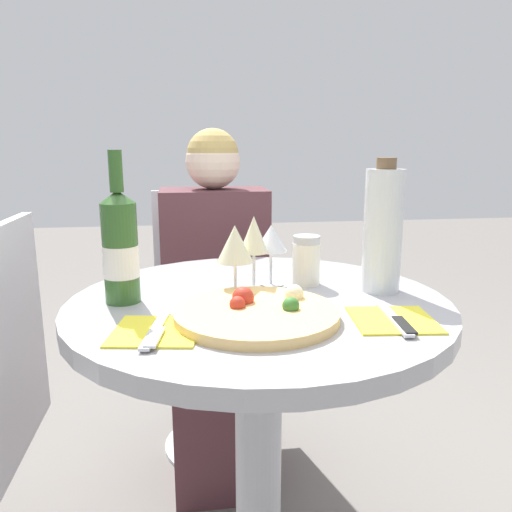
{
  "coord_description": "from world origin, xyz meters",
  "views": [
    {
      "loc": [
        -0.15,
        -1.01,
        1.1
      ],
      "look_at": [
        -0.01,
        -0.03,
        0.88
      ],
      "focal_mm": 35.0,
      "sensor_mm": 36.0,
      "label": 1
    }
  ],
  "objects_px": {
    "wine_bottle": "(120,248)",
    "tall_carafe": "(383,230)",
    "chair_behind_diner": "(215,326)",
    "dining_table": "(258,380)",
    "seated_diner": "(217,322)",
    "pizza_large": "(257,313)"
  },
  "relations": [
    {
      "from": "tall_carafe",
      "to": "wine_bottle",
      "type": "bearing_deg",
      "value": -179.82
    },
    {
      "from": "wine_bottle",
      "to": "seated_diner",
      "type": "bearing_deg",
      "value": 67.86
    },
    {
      "from": "wine_bottle",
      "to": "tall_carafe",
      "type": "bearing_deg",
      "value": 0.18
    },
    {
      "from": "seated_diner",
      "to": "tall_carafe",
      "type": "height_order",
      "value": "seated_diner"
    },
    {
      "from": "pizza_large",
      "to": "dining_table",
      "type": "bearing_deg",
      "value": 80.54
    },
    {
      "from": "chair_behind_diner",
      "to": "tall_carafe",
      "type": "bearing_deg",
      "value": 114.88
    },
    {
      "from": "wine_bottle",
      "to": "tall_carafe",
      "type": "distance_m",
      "value": 0.56
    },
    {
      "from": "chair_behind_diner",
      "to": "wine_bottle",
      "type": "relative_size",
      "value": 2.99
    },
    {
      "from": "dining_table",
      "to": "tall_carafe",
      "type": "height_order",
      "value": "tall_carafe"
    },
    {
      "from": "pizza_large",
      "to": "tall_carafe",
      "type": "height_order",
      "value": "tall_carafe"
    },
    {
      "from": "chair_behind_diner",
      "to": "tall_carafe",
      "type": "height_order",
      "value": "tall_carafe"
    },
    {
      "from": "pizza_large",
      "to": "tall_carafe",
      "type": "distance_m",
      "value": 0.36
    },
    {
      "from": "chair_behind_diner",
      "to": "pizza_large",
      "type": "xyz_separation_m",
      "value": [
        0.03,
        -0.87,
        0.35
      ]
    },
    {
      "from": "pizza_large",
      "to": "tall_carafe",
      "type": "xyz_separation_m",
      "value": [
        0.3,
        0.15,
        0.13
      ]
    },
    {
      "from": "tall_carafe",
      "to": "chair_behind_diner",
      "type": "bearing_deg",
      "value": 114.88
    },
    {
      "from": "dining_table",
      "to": "wine_bottle",
      "type": "distance_m",
      "value": 0.42
    },
    {
      "from": "dining_table",
      "to": "chair_behind_diner",
      "type": "relative_size",
      "value": 0.87
    },
    {
      "from": "chair_behind_diner",
      "to": "pizza_large",
      "type": "bearing_deg",
      "value": 92.18
    },
    {
      "from": "dining_table",
      "to": "wine_bottle",
      "type": "relative_size",
      "value": 2.6
    },
    {
      "from": "chair_behind_diner",
      "to": "wine_bottle",
      "type": "distance_m",
      "value": 0.88
    },
    {
      "from": "pizza_large",
      "to": "wine_bottle",
      "type": "bearing_deg",
      "value": 151.2
    },
    {
      "from": "pizza_large",
      "to": "wine_bottle",
      "type": "distance_m",
      "value": 0.32
    }
  ]
}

